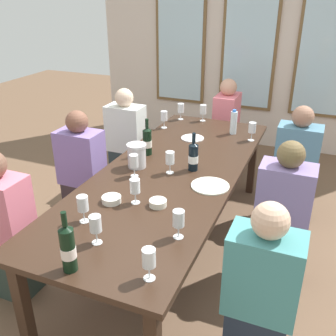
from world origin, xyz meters
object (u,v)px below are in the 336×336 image
at_px(wine_bottle_2, 68,248).
at_px(wine_glass_9, 181,109).
at_px(water_bottle, 234,122).
at_px(wine_glass_10, 149,259).
at_px(wine_bottle_1, 147,141).
at_px(dining_table, 171,178).
at_px(tasting_bowl_0, 112,199).
at_px(tasting_bowl_1, 158,203).
at_px(wine_glass_7, 170,159).
at_px(seated_person_3, 282,216).
at_px(seated_person_6, 226,129).
at_px(wine_glass_6, 135,187).
at_px(wine_bottle_0, 193,156).
at_px(wine_glass_0, 203,110).
at_px(white_plate_1, 193,138).
at_px(wine_glass_5, 164,117).
at_px(seated_person_0, 126,143).
at_px(white_plate_0, 210,186).
at_px(wine_glass_4, 179,219).
at_px(metal_pitcher, 137,155).
at_px(seated_person_4, 5,230).
at_px(seated_person_5, 260,298).
at_px(seated_person_2, 82,174).
at_px(wine_glass_1, 134,161).
at_px(wine_glass_3, 252,128).
at_px(wine_glass_2, 95,224).
at_px(seated_person_1, 295,168).
at_px(wine_glass_8, 83,205).

relative_size(wine_bottle_2, wine_glass_9, 1.94).
bearing_deg(water_bottle, wine_glass_10, -86.93).
xyz_separation_m(wine_bottle_1, wine_bottle_2, (0.27, -1.49, 0.01)).
bearing_deg(dining_table, tasting_bowl_0, -107.14).
distance_m(tasting_bowl_1, wine_glass_7, 0.51).
xyz_separation_m(wine_bottle_2, tasting_bowl_1, (0.16, 0.74, -0.11)).
distance_m(seated_person_3, seated_person_6, 1.91).
relative_size(wine_bottle_2, wine_glass_6, 1.94).
relative_size(water_bottle, wine_glass_10, 1.38).
distance_m(wine_bottle_0, water_bottle, 0.93).
bearing_deg(wine_glass_7, wine_glass_10, -72.72).
bearing_deg(wine_glass_0, wine_glass_7, -83.20).
xyz_separation_m(white_plate_1, water_bottle, (0.32, 0.28, 0.11)).
relative_size(wine_glass_5, seated_person_0, 0.16).
height_order(white_plate_1, wine_bottle_0, wine_bottle_0).
distance_m(white_plate_0, wine_glass_4, 0.67).
bearing_deg(metal_pitcher, tasting_bowl_0, -80.64).
height_order(tasting_bowl_1, seated_person_4, seated_person_4).
height_order(wine_glass_10, seated_person_6, seated_person_6).
xyz_separation_m(seated_person_4, seated_person_5, (1.73, 0.02, 0.00)).
height_order(wine_glass_5, seated_person_2, seated_person_2).
bearing_deg(wine_bottle_0, seated_person_3, -5.76).
xyz_separation_m(wine_bottle_1, wine_glass_4, (0.67, -1.02, 0.00)).
distance_m(seated_person_0, seated_person_3, 1.93).
distance_m(wine_glass_6, seated_person_0, 1.68).
distance_m(wine_bottle_2, seated_person_6, 3.00).
xyz_separation_m(wine_bottle_1, wine_glass_10, (0.67, -1.40, -0.00)).
height_order(white_plate_1, wine_glass_4, wine_glass_4).
distance_m(white_plate_1, wine_glass_9, 0.60).
height_order(white_plate_0, wine_glass_1, wine_glass_1).
bearing_deg(wine_glass_6, wine_glass_3, 71.56).
relative_size(dining_table, seated_person_3, 2.46).
bearing_deg(metal_pitcher, tasting_bowl_1, -51.05).
distance_m(tasting_bowl_0, seated_person_3, 1.23).
xyz_separation_m(metal_pitcher, seated_person_4, (-0.59, -0.86, -0.31)).
distance_m(wine_glass_1, wine_glass_2, 0.85).
relative_size(white_plate_0, wine_glass_9, 1.58).
distance_m(tasting_bowl_1, wine_glass_4, 0.38).
distance_m(wine_glass_9, seated_person_1, 1.33).
distance_m(metal_pitcher, tasting_bowl_0, 0.58).
bearing_deg(seated_person_2, seated_person_4, -90.00).
height_order(wine_glass_3, seated_person_6, seated_person_6).
relative_size(wine_glass_9, seated_person_0, 0.16).
bearing_deg(wine_glass_8, seated_person_3, 38.78).
height_order(wine_bottle_1, tasting_bowl_0, wine_bottle_1).
relative_size(white_plate_0, wine_bottle_1, 0.88).
relative_size(seated_person_2, seated_person_6, 1.00).
bearing_deg(wine_glass_5, metal_pitcher, -80.08).
bearing_deg(dining_table, seated_person_4, -134.22).
distance_m(wine_glass_7, seated_person_4, 1.26).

